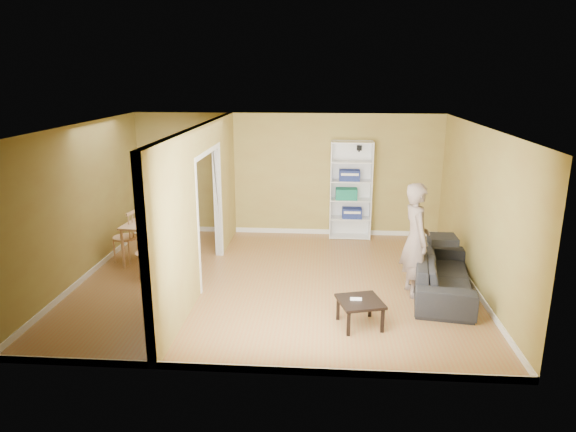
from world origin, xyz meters
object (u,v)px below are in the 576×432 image
Objects in this scene: bookshelf at (351,190)px; chair_left at (125,236)px; sofa at (443,268)px; person at (416,230)px; coffee_table at (360,304)px; chair_near at (148,252)px; dining_table at (159,228)px; chair_far at (175,230)px.

bookshelf is 4.62m from chair_left.
person reaches higher than sofa.
person reaches higher than chair_left.
chair_near is at bearing 156.68° from coffee_table.
dining_table is at bearing 67.80° from person.
person is 1.73× the size of dining_table.
chair_left is at bearing 174.22° from dining_table.
sofa is at bearing -89.95° from person.
chair_left is 0.94m from chair_far.
sofa is 5.66m from chair_left.
chair_far is at bearing 60.37° from person.
bookshelf is at bearing 23.73° from chair_near.
sofa is at bearing 153.62° from chair_far.
chair_near is at bearing 52.40° from chair_left.
coffee_table is 0.62× the size of chair_far.
dining_table is 0.71m from chair_near.
chair_near is at bearing -89.87° from dining_table.
chair_near is at bearing -144.01° from bookshelf.
chair_left reaches higher than coffee_table.
coffee_table is at bearing -31.94° from dining_table.
dining_table is 1.32× the size of chair_near.
chair_near is (-3.50, 1.51, 0.14)m from coffee_table.
bookshelf is 4.02m from dining_table.
chair_far is (-4.31, 1.61, -0.59)m from person.
chair_left is at bearing 120.20° from chair_near.
bookshelf reaches higher than chair_far.
chair_left is (-5.09, 1.09, -0.57)m from person.
person is 4.55m from dining_table.
chair_far is (-3.40, 2.77, 0.14)m from coffee_table.
bookshelf is 3.71m from chair_far.
sofa is at bearing 41.86° from coffee_table.
dining_table is at bearing 148.06° from coffee_table.
chair_near is (-4.41, 0.35, -0.59)m from person.
chair_far is (0.10, 1.26, 0.00)m from chair_near.
bookshelf is 1.68× the size of dining_table.
dining_table is at bearing 71.34° from chair_far.
chair_left is (-5.57, 1.02, 0.07)m from sofa.
person is 3.05m from bookshelf.
chair_near is (0.68, -0.74, -0.03)m from chair_left.
chair_near is (0.00, -0.68, -0.22)m from dining_table.
chair_near is 1.00× the size of chair_far.
chair_far reaches higher than coffee_table.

